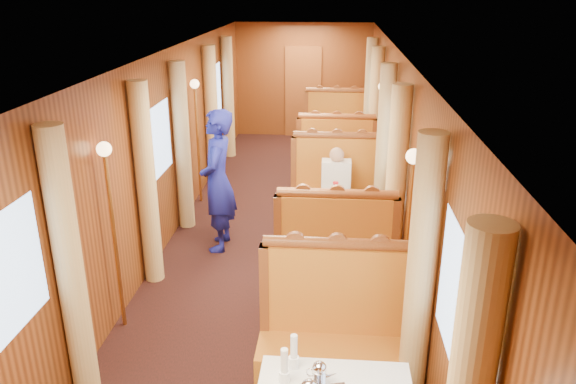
# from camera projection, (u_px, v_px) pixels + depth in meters

# --- Properties ---
(floor) EXTENTS (3.00, 12.00, 0.01)m
(floor) POSITION_uv_depth(u_px,v_px,m) (277.00, 253.00, 7.32)
(floor) COLOR black
(floor) RESTS_ON ground
(ceiling) EXTENTS (3.00, 12.00, 0.01)m
(ceiling) POSITION_uv_depth(u_px,v_px,m) (275.00, 57.00, 6.44)
(ceiling) COLOR silver
(ceiling) RESTS_ON wall_left
(wall_far) EXTENTS (3.00, 0.01, 2.50)m
(wall_far) POSITION_uv_depth(u_px,v_px,m) (303.00, 81.00, 12.48)
(wall_far) COLOR brown
(wall_far) RESTS_ON floor
(wall_left) EXTENTS (0.01, 12.00, 2.50)m
(wall_left) POSITION_uv_depth(u_px,v_px,m) (156.00, 158.00, 7.00)
(wall_left) COLOR brown
(wall_left) RESTS_ON floor
(wall_right) EXTENTS (0.01, 12.00, 2.50)m
(wall_right) POSITION_uv_depth(u_px,v_px,m) (399.00, 164.00, 6.77)
(wall_right) COLOR brown
(wall_right) RESTS_ON floor
(doorway_far) EXTENTS (0.80, 0.04, 2.00)m
(doorway_far) POSITION_uv_depth(u_px,v_px,m) (303.00, 92.00, 12.54)
(doorway_far) COLOR brown
(doorway_far) RESTS_ON floor
(banquette_near_aft) EXTENTS (1.30, 0.55, 1.34)m
(banquette_near_aft) POSITION_uv_depth(u_px,v_px,m) (334.00, 343.00, 4.80)
(banquette_near_aft) COLOR #AA4412
(banquette_near_aft) RESTS_ON floor
(table_mid) EXTENTS (1.05, 0.72, 0.75)m
(table_mid) POSITION_uv_depth(u_px,v_px,m) (335.00, 228.00, 7.13)
(table_mid) COLOR white
(table_mid) RESTS_ON floor
(banquette_mid_fwd) EXTENTS (1.30, 0.55, 1.34)m
(banquette_mid_fwd) POSITION_uv_depth(u_px,v_px,m) (335.00, 262.00, 6.17)
(banquette_mid_fwd) COLOR #AA4412
(banquette_mid_fwd) RESTS_ON floor
(banquette_mid_aft) EXTENTS (1.30, 0.55, 1.34)m
(banquette_mid_aft) POSITION_uv_depth(u_px,v_px,m) (335.00, 196.00, 8.06)
(banquette_mid_aft) COLOR #AA4412
(banquette_mid_aft) RESTS_ON floor
(table_far) EXTENTS (1.05, 0.72, 0.75)m
(table_far) POSITION_uv_depth(u_px,v_px,m) (336.00, 151.00, 10.40)
(table_far) COLOR white
(table_far) RESTS_ON floor
(banquette_far_fwd) EXTENTS (1.30, 0.55, 1.34)m
(banquette_far_fwd) POSITION_uv_depth(u_px,v_px,m) (336.00, 165.00, 9.43)
(banquette_far_fwd) COLOR #AA4412
(banquette_far_fwd) RESTS_ON floor
(banquette_far_aft) EXTENTS (1.30, 0.55, 1.34)m
(banquette_far_aft) POSITION_uv_depth(u_px,v_px,m) (336.00, 134.00, 11.33)
(banquette_far_aft) COLOR #AA4412
(banquette_far_aft) RESTS_ON floor
(teapot_back) EXTENTS (0.19, 0.16, 0.14)m
(teapot_back) POSITION_uv_depth(u_px,v_px,m) (319.00, 376.00, 3.79)
(teapot_back) COLOR silver
(teapot_back) RESTS_ON tea_tray
(cup_inboard) EXTENTS (0.08, 0.08, 0.26)m
(cup_inboard) POSITION_uv_depth(u_px,v_px,m) (284.00, 369.00, 3.80)
(cup_inboard) COLOR white
(cup_inboard) RESTS_ON table_near
(cup_outboard) EXTENTS (0.08, 0.08, 0.26)m
(cup_outboard) POSITION_uv_depth(u_px,v_px,m) (294.00, 355.00, 3.95)
(cup_outboard) COLOR white
(cup_outboard) RESTS_ON table_near
(rose_vase_mid) EXTENTS (0.06, 0.06, 0.36)m
(rose_vase_mid) POSITION_uv_depth(u_px,v_px,m) (336.00, 187.00, 6.96)
(rose_vase_mid) COLOR silver
(rose_vase_mid) RESTS_ON table_mid
(rose_vase_far) EXTENTS (0.06, 0.06, 0.36)m
(rose_vase_far) POSITION_uv_depth(u_px,v_px,m) (338.00, 122.00, 10.18)
(rose_vase_far) COLOR silver
(rose_vase_far) RESTS_ON table_far
(curtain_left_near_b) EXTENTS (0.22, 0.22, 2.35)m
(curtain_left_near_b) POSITION_uv_depth(u_px,v_px,m) (70.00, 268.00, 4.48)
(curtain_left_near_b) COLOR tan
(curtain_left_near_b) RESTS_ON floor
(window_right_near) EXTENTS (0.01, 1.20, 0.90)m
(window_right_near) POSITION_uv_depth(u_px,v_px,m) (459.00, 307.00, 3.43)
(window_right_near) COLOR #8CADD8
(window_right_near) RESTS_ON wall_right
(curtain_right_near_b) EXTENTS (0.22, 0.22, 2.35)m
(curtain_right_near_b) POSITION_uv_depth(u_px,v_px,m) (420.00, 282.00, 4.26)
(curtain_right_near_b) COLOR tan
(curtain_right_near_b) RESTS_ON floor
(window_left_mid) EXTENTS (0.01, 1.20, 0.90)m
(window_left_mid) POSITION_uv_depth(u_px,v_px,m) (156.00, 143.00, 6.92)
(window_left_mid) COLOR #8CADD8
(window_left_mid) RESTS_ON wall_left
(curtain_left_mid_a) EXTENTS (0.22, 0.22, 2.35)m
(curtain_left_mid_a) POSITION_uv_depth(u_px,v_px,m) (147.00, 186.00, 6.29)
(curtain_left_mid_a) COLOR tan
(curtain_left_mid_a) RESTS_ON floor
(curtain_left_mid_b) EXTENTS (0.22, 0.22, 2.35)m
(curtain_left_mid_b) POSITION_uv_depth(u_px,v_px,m) (182.00, 147.00, 7.74)
(curtain_left_mid_b) COLOR tan
(curtain_left_mid_b) RESTS_ON floor
(window_right_mid) EXTENTS (0.01, 1.20, 0.90)m
(window_right_mid) POSITION_uv_depth(u_px,v_px,m) (399.00, 148.00, 6.70)
(window_right_mid) COLOR #8CADD8
(window_right_mid) RESTS_ON wall_right
(curtain_right_mid_a) EXTENTS (0.22, 0.22, 2.35)m
(curtain_right_mid_a) POSITION_uv_depth(u_px,v_px,m) (395.00, 193.00, 6.07)
(curtain_right_mid_a) COLOR tan
(curtain_right_mid_a) RESTS_ON floor
(curtain_right_mid_b) EXTENTS (0.22, 0.22, 2.35)m
(curtain_right_mid_b) POSITION_uv_depth(u_px,v_px,m) (384.00, 152.00, 7.53)
(curtain_right_mid_b) COLOR tan
(curtain_right_mid_b) RESTS_ON floor
(window_left_far) EXTENTS (0.01, 1.20, 0.90)m
(window_left_far) POSITION_uv_depth(u_px,v_px,m) (214.00, 91.00, 10.19)
(window_left_far) COLOR #8CADD8
(window_left_far) RESTS_ON wall_left
(curtain_left_far_a) EXTENTS (0.22, 0.22, 2.35)m
(curtain_left_far_a) POSITION_uv_depth(u_px,v_px,m) (212.00, 116.00, 9.55)
(curtain_left_far_a) COLOR tan
(curtain_left_far_a) RESTS_ON floor
(curtain_left_far_b) EXTENTS (0.22, 0.22, 2.35)m
(curtain_left_far_b) POSITION_uv_depth(u_px,v_px,m) (228.00, 98.00, 11.01)
(curtain_left_far_b) COLOR tan
(curtain_left_far_b) RESTS_ON floor
(window_right_far) EXTENTS (0.01, 1.20, 0.90)m
(window_right_far) POSITION_uv_depth(u_px,v_px,m) (379.00, 94.00, 9.96)
(window_right_far) COLOR #8CADD8
(window_right_far) RESTS_ON wall_right
(curtain_right_far_a) EXTENTS (0.22, 0.22, 2.35)m
(curtain_right_far_a) POSITION_uv_depth(u_px,v_px,m) (375.00, 119.00, 9.34)
(curtain_right_far_a) COLOR tan
(curtain_right_far_a) RESTS_ON floor
(curtain_right_far_b) EXTENTS (0.22, 0.22, 2.35)m
(curtain_right_far_b) POSITION_uv_depth(u_px,v_px,m) (370.00, 100.00, 10.80)
(curtain_right_far_b) COLOR tan
(curtain_right_far_b) RESTS_ON floor
(sconce_left_fore) EXTENTS (0.14, 0.14, 1.95)m
(sconce_left_fore) POSITION_uv_depth(u_px,v_px,m) (110.00, 199.00, 5.31)
(sconce_left_fore) COLOR #BF8C3F
(sconce_left_fore) RESTS_ON floor
(sconce_right_fore) EXTENTS (0.14, 0.14, 1.95)m
(sconce_right_fore) POSITION_uv_depth(u_px,v_px,m) (409.00, 209.00, 5.09)
(sconce_right_fore) COLOR #BF8C3F
(sconce_right_fore) RESTS_ON floor
(sconce_left_aft) EXTENTS (0.14, 0.14, 1.95)m
(sconce_left_aft) POSITION_uv_depth(u_px,v_px,m) (196.00, 116.00, 8.57)
(sconce_left_aft) COLOR #BF8C3F
(sconce_left_aft) RESTS_ON floor
(sconce_right_aft) EXTENTS (0.14, 0.14, 1.95)m
(sconce_right_aft) POSITION_uv_depth(u_px,v_px,m) (381.00, 120.00, 8.36)
(sconce_right_aft) COLOR #BF8C3F
(sconce_right_aft) RESTS_ON floor
(steward) EXTENTS (0.47, 0.69, 1.86)m
(steward) POSITION_uv_depth(u_px,v_px,m) (218.00, 181.00, 7.17)
(steward) COLOR navy
(steward) RESTS_ON floor
(passenger) EXTENTS (0.40, 0.44, 0.76)m
(passenger) POSITION_uv_depth(u_px,v_px,m) (336.00, 181.00, 7.72)
(passenger) COLOR beige
(passenger) RESTS_ON banquette_mid_aft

